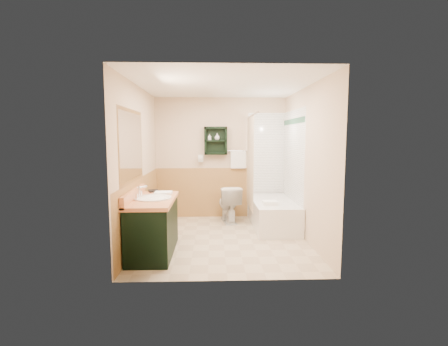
{
  "coord_description": "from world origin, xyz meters",
  "views": [
    {
      "loc": [
        -0.17,
        -5.02,
        1.62
      ],
      "look_at": [
        0.02,
        0.2,
        1.04
      ],
      "focal_mm": 26.0,
      "sensor_mm": 36.0,
      "label": 1
    }
  ],
  "objects_px": {
    "toilet": "(228,204)",
    "soap_bottle_a": "(210,139)",
    "soap_bottle_b": "(217,137)",
    "wall_shelf": "(216,141)",
    "vanity": "(153,226)",
    "bathtub": "(273,214)",
    "vanity_book": "(148,185)",
    "hair_dryer": "(201,158)"
  },
  "relations": [
    {
      "from": "toilet",
      "to": "soap_bottle_a",
      "type": "bearing_deg",
      "value": -50.32
    },
    {
      "from": "toilet",
      "to": "soap_bottle_a",
      "type": "relative_size",
      "value": 5.96
    },
    {
      "from": "toilet",
      "to": "soap_bottle_b",
      "type": "xyz_separation_m",
      "value": [
        -0.21,
        0.31,
        1.27
      ]
    },
    {
      "from": "wall_shelf",
      "to": "soap_bottle_a",
      "type": "distance_m",
      "value": 0.13
    },
    {
      "from": "wall_shelf",
      "to": "toilet",
      "type": "bearing_deg",
      "value": -52.92
    },
    {
      "from": "vanity",
      "to": "soap_bottle_b",
      "type": "distance_m",
      "value": 2.51
    },
    {
      "from": "wall_shelf",
      "to": "soap_bottle_b",
      "type": "distance_m",
      "value": 0.07
    },
    {
      "from": "vanity",
      "to": "bathtub",
      "type": "relative_size",
      "value": 0.82
    },
    {
      "from": "soap_bottle_a",
      "to": "vanity_book",
      "type": "bearing_deg",
      "value": -123.55
    },
    {
      "from": "wall_shelf",
      "to": "hair_dryer",
      "type": "bearing_deg",
      "value": 175.24
    },
    {
      "from": "hair_dryer",
      "to": "vanity",
      "type": "height_order",
      "value": "hair_dryer"
    },
    {
      "from": "hair_dryer",
      "to": "soap_bottle_a",
      "type": "height_order",
      "value": "soap_bottle_a"
    },
    {
      "from": "soap_bottle_a",
      "to": "bathtub",
      "type": "bearing_deg",
      "value": -32.18
    },
    {
      "from": "wall_shelf",
      "to": "bathtub",
      "type": "bearing_deg",
      "value": -35.24
    },
    {
      "from": "hair_dryer",
      "to": "toilet",
      "type": "bearing_deg",
      "value": -32.31
    },
    {
      "from": "soap_bottle_a",
      "to": "wall_shelf",
      "type": "bearing_deg",
      "value": 2.43
    },
    {
      "from": "bathtub",
      "to": "vanity",
      "type": "bearing_deg",
      "value": -146.63
    },
    {
      "from": "vanity",
      "to": "toilet",
      "type": "relative_size",
      "value": 1.74
    },
    {
      "from": "hair_dryer",
      "to": "toilet",
      "type": "height_order",
      "value": "hair_dryer"
    },
    {
      "from": "vanity_book",
      "to": "toilet",
      "type": "bearing_deg",
      "value": 23.42
    },
    {
      "from": "soap_bottle_a",
      "to": "soap_bottle_b",
      "type": "xyz_separation_m",
      "value": [
        0.15,
        0.0,
        0.02
      ]
    },
    {
      "from": "toilet",
      "to": "soap_bottle_b",
      "type": "bearing_deg",
      "value": -65.14
    },
    {
      "from": "wall_shelf",
      "to": "vanity_book",
      "type": "xyz_separation_m",
      "value": [
        -1.06,
        -1.43,
        -0.67
      ]
    },
    {
      "from": "vanity",
      "to": "soap_bottle_b",
      "type": "xyz_separation_m",
      "value": [
        0.92,
        1.98,
        1.23
      ]
    },
    {
      "from": "hair_dryer",
      "to": "bathtub",
      "type": "relative_size",
      "value": 0.16
    },
    {
      "from": "wall_shelf",
      "to": "vanity",
      "type": "distance_m",
      "value": 2.47
    },
    {
      "from": "soap_bottle_a",
      "to": "soap_bottle_b",
      "type": "height_order",
      "value": "soap_bottle_b"
    },
    {
      "from": "hair_dryer",
      "to": "soap_bottle_b",
      "type": "bearing_deg",
      "value": -5.22
    },
    {
      "from": "wall_shelf",
      "to": "vanity_book",
      "type": "bearing_deg",
      "value": -126.64
    },
    {
      "from": "soap_bottle_a",
      "to": "vanity",
      "type": "bearing_deg",
      "value": -111.39
    },
    {
      "from": "toilet",
      "to": "hair_dryer",
      "type": "bearing_deg",
      "value": -41.56
    },
    {
      "from": "soap_bottle_a",
      "to": "soap_bottle_b",
      "type": "relative_size",
      "value": 0.92
    },
    {
      "from": "wall_shelf",
      "to": "bathtub",
      "type": "height_order",
      "value": "wall_shelf"
    },
    {
      "from": "hair_dryer",
      "to": "soap_bottle_a",
      "type": "distance_m",
      "value": 0.43
    },
    {
      "from": "toilet",
      "to": "bathtub",
      "type": "bearing_deg",
      "value": 143.29
    },
    {
      "from": "wall_shelf",
      "to": "toilet",
      "type": "xyz_separation_m",
      "value": [
        0.24,
        -0.32,
        -1.2
      ]
    },
    {
      "from": "wall_shelf",
      "to": "vanity_book",
      "type": "distance_m",
      "value": 1.9
    },
    {
      "from": "bathtub",
      "to": "soap_bottle_a",
      "type": "height_order",
      "value": "soap_bottle_a"
    },
    {
      "from": "vanity",
      "to": "soap_bottle_a",
      "type": "distance_m",
      "value": 2.45
    },
    {
      "from": "vanity",
      "to": "soap_bottle_a",
      "type": "xyz_separation_m",
      "value": [
        0.78,
        1.98,
        1.2
      ]
    },
    {
      "from": "bathtub",
      "to": "vanity_book",
      "type": "relative_size",
      "value": 7.17
    },
    {
      "from": "vanity_book",
      "to": "bathtub",
      "type": "bearing_deg",
      "value": 1.48
    }
  ]
}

